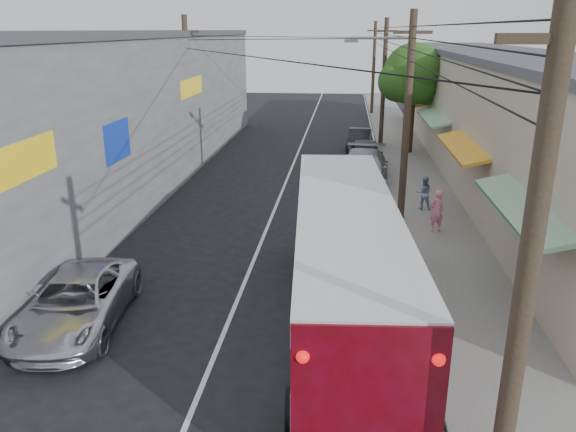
# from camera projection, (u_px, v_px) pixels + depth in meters

# --- Properties ---
(ground) EXTENTS (120.00, 120.00, 0.00)m
(ground) POSITION_uv_depth(u_px,v_px,m) (184.00, 430.00, 10.74)
(ground) COLOR black
(ground) RESTS_ON ground
(sidewalk) EXTENTS (3.00, 80.00, 0.12)m
(sidewalk) POSITION_uv_depth(u_px,v_px,m) (414.00, 177.00, 28.96)
(sidewalk) COLOR slate
(sidewalk) RESTS_ON ground
(building_right) EXTENTS (7.09, 40.00, 6.25)m
(building_right) POSITION_uv_depth(u_px,v_px,m) (501.00, 113.00, 29.44)
(building_right) COLOR #BCAD96
(building_right) RESTS_ON ground
(building_left) EXTENTS (7.20, 36.00, 7.25)m
(building_left) POSITION_uv_depth(u_px,v_px,m) (112.00, 108.00, 27.39)
(building_left) COLOR gray
(building_left) RESTS_ON ground
(utility_poles) EXTENTS (11.80, 45.28, 8.00)m
(utility_poles) POSITION_uv_depth(u_px,v_px,m) (351.00, 95.00, 28.31)
(utility_poles) COLOR #473828
(utility_poles) RESTS_ON ground
(street_tree) EXTENTS (4.40, 4.00, 6.60)m
(street_tree) POSITION_uv_depth(u_px,v_px,m) (415.00, 76.00, 33.15)
(street_tree) COLOR #3F2B19
(street_tree) RESTS_ON ground
(coach_bus) EXTENTS (3.22, 11.58, 3.30)m
(coach_bus) POSITION_uv_depth(u_px,v_px,m) (345.00, 265.00, 14.02)
(coach_bus) COLOR silver
(coach_bus) RESTS_ON ground
(jeepney) EXTENTS (2.76, 5.11, 1.36)m
(jeepney) POSITION_uv_depth(u_px,v_px,m) (77.00, 302.00, 14.34)
(jeepney) COLOR silver
(jeepney) RESTS_ON ground
(parked_suv) EXTENTS (2.84, 5.99, 1.68)m
(parked_suv) POSITION_uv_depth(u_px,v_px,m) (363.00, 170.00, 27.09)
(parked_suv) COLOR #94959C
(parked_suv) RESTS_ON ground
(parked_car_mid) EXTENTS (1.96, 4.53, 1.52)m
(parked_car_mid) POSITION_uv_depth(u_px,v_px,m) (365.00, 154.00, 30.84)
(parked_car_mid) COLOR black
(parked_car_mid) RESTS_ON ground
(parked_car_far) EXTENTS (1.73, 4.05, 1.30)m
(parked_car_far) POSITION_uv_depth(u_px,v_px,m) (359.00, 139.00, 35.65)
(parked_car_far) COLOR black
(parked_car_far) RESTS_ON ground
(pedestrian_near) EXTENTS (0.69, 0.59, 1.61)m
(pedestrian_near) POSITION_uv_depth(u_px,v_px,m) (436.00, 211.00, 20.73)
(pedestrian_near) COLOR pink
(pedestrian_near) RESTS_ON sidewalk
(pedestrian_far) EXTENTS (0.70, 0.55, 1.41)m
(pedestrian_far) POSITION_uv_depth(u_px,v_px,m) (424.00, 193.00, 23.39)
(pedestrian_far) COLOR #869CC3
(pedestrian_far) RESTS_ON sidewalk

